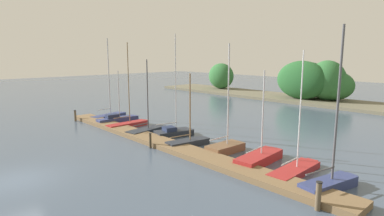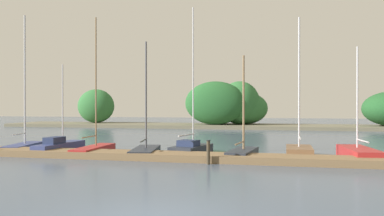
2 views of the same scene
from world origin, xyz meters
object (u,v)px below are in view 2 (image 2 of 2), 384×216
object	(u,v)px
sailboat_1	(61,146)
sailboat_4	(192,148)
sailboat_3	(146,150)
sailboat_6	(299,150)
sailboat_0	(24,143)
sailboat_5	(243,152)
sailboat_7	(358,153)
mooring_piling_1	(208,152)
sailboat_2	(95,148)

from	to	relation	value
sailboat_1	sailboat_4	size ratio (longest dim) A/B	0.62
sailboat_3	sailboat_6	world-z (taller)	sailboat_6
sailboat_0	sailboat_3	distance (m)	8.25
sailboat_5	sailboat_7	size ratio (longest dim) A/B	0.93
sailboat_0	mooring_piling_1	size ratio (longest dim) A/B	7.46
sailboat_6	sailboat_7	bearing A→B (deg)	-90.17
sailboat_3	sailboat_7	world-z (taller)	sailboat_3
sailboat_6	sailboat_2	bearing A→B (deg)	96.45
sailboat_2	sailboat_4	size ratio (longest dim) A/B	0.94
sailboat_4	sailboat_7	distance (m)	8.69
sailboat_5	sailboat_7	world-z (taller)	sailboat_7
sailboat_0	sailboat_3	bearing A→B (deg)	-108.55
sailboat_1	sailboat_6	size ratio (longest dim) A/B	0.69
sailboat_5	mooring_piling_1	bearing A→B (deg)	158.91
sailboat_3	sailboat_4	size ratio (longest dim) A/B	0.76
mooring_piling_1	sailboat_2	bearing A→B (deg)	160.53
sailboat_0	sailboat_3	xyz separation A→B (m)	(8.20, -0.81, -0.10)
sailboat_3	sailboat_6	xyz separation A→B (m)	(8.19, 0.95, 0.09)
sailboat_0	sailboat_6	xyz separation A→B (m)	(16.39, 0.14, -0.01)
sailboat_5	sailboat_1	bearing A→B (deg)	97.88
sailboat_3	sailboat_4	world-z (taller)	sailboat_4
sailboat_7	mooring_piling_1	size ratio (longest dim) A/B	5.14
sailboat_1	sailboat_2	size ratio (longest dim) A/B	0.66
sailboat_4	sailboat_7	xyz separation A→B (m)	(8.69, -0.19, -0.04)
sailboat_2	sailboat_3	xyz separation A→B (m)	(3.03, -0.00, -0.03)
sailboat_7	sailboat_1	bearing A→B (deg)	87.38
sailboat_6	sailboat_1	bearing A→B (deg)	95.07
sailboat_1	sailboat_2	distance (m)	2.25
sailboat_6	sailboat_4	bearing A→B (deg)	90.62
sailboat_3	mooring_piling_1	bearing A→B (deg)	-131.88
sailboat_4	sailboat_5	xyz separation A→B (m)	(2.95, -1.03, -0.05)
sailboat_1	sailboat_7	world-z (taller)	sailboat_7
sailboat_3	sailboat_6	bearing A→B (deg)	-93.23
sailboat_6	sailboat_7	xyz separation A→B (m)	(2.88, -0.09, -0.05)
sailboat_0	mooring_piling_1	distance (m)	12.56
sailboat_0	sailboat_7	distance (m)	19.27
sailboat_4	sailboat_7	size ratio (longest dim) A/B	1.44
sailboat_2	sailboat_7	xyz separation A→B (m)	(14.10, 0.86, 0.00)
sailboat_6	sailboat_7	distance (m)	2.88
sailboat_4	mooring_piling_1	size ratio (longest dim) A/B	7.42
sailboat_7	sailboat_3	bearing A→B (deg)	89.30
sailboat_6	mooring_piling_1	xyz separation A→B (m)	(-4.27, -3.40, 0.19)
sailboat_2	sailboat_6	distance (m)	11.26
sailboat_0	mooring_piling_1	bearing A→B (deg)	-117.96
sailboat_0	sailboat_5	bearing A→B (deg)	-106.22
sailboat_5	sailboat_0	bearing A→B (deg)	95.17
sailboat_2	mooring_piling_1	size ratio (longest dim) A/B	6.94
sailboat_0	sailboat_5	size ratio (longest dim) A/B	1.56
sailboat_7	mooring_piling_1	distance (m)	7.88
sailboat_4	sailboat_5	distance (m)	3.12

